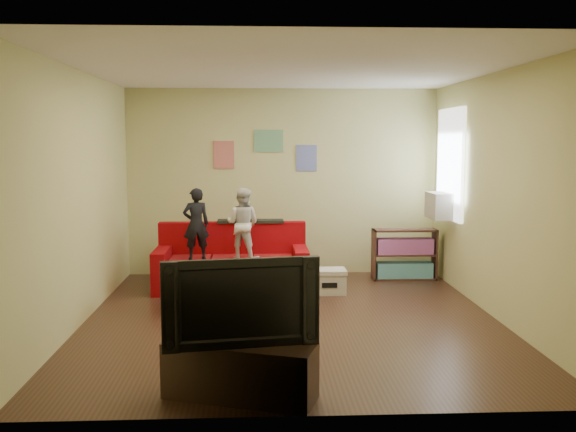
{
  "coord_description": "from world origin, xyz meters",
  "views": [
    {
      "loc": [
        -0.37,
        -6.85,
        1.95
      ],
      "look_at": [
        0.0,
        0.8,
        1.05
      ],
      "focal_mm": 40.0,
      "sensor_mm": 36.0,
      "label": 1
    }
  ],
  "objects_px": {
    "sofa": "(232,266)",
    "coffee_table": "(214,278)",
    "television": "(240,300)",
    "child_b": "(243,224)",
    "bookshelf": "(404,257)",
    "child_a": "(196,224)",
    "file_box": "(328,281)",
    "tv_stand": "(240,371)"
  },
  "relations": [
    {
      "from": "bookshelf",
      "to": "file_box",
      "type": "bearing_deg",
      "value": -146.0
    },
    {
      "from": "sofa",
      "to": "file_box",
      "type": "xyz_separation_m",
      "value": [
        1.24,
        -0.38,
        -0.14
      ]
    },
    {
      "from": "child_a",
      "to": "coffee_table",
      "type": "bearing_deg",
      "value": 92.43
    },
    {
      "from": "sofa",
      "to": "coffee_table",
      "type": "height_order",
      "value": "sofa"
    },
    {
      "from": "coffee_table",
      "to": "file_box",
      "type": "xyz_separation_m",
      "value": [
        1.41,
        0.77,
        -0.21
      ]
    },
    {
      "from": "child_b",
      "to": "coffee_table",
      "type": "distance_m",
      "value": 1.14
    },
    {
      "from": "bookshelf",
      "to": "tv_stand",
      "type": "height_order",
      "value": "bookshelf"
    },
    {
      "from": "sofa",
      "to": "tv_stand",
      "type": "bearing_deg",
      "value": -86.89
    },
    {
      "from": "sofa",
      "to": "bookshelf",
      "type": "bearing_deg",
      "value": 9.66
    },
    {
      "from": "sofa",
      "to": "child_a",
      "type": "height_order",
      "value": "child_a"
    },
    {
      "from": "sofa",
      "to": "child_a",
      "type": "distance_m",
      "value": 0.76
    },
    {
      "from": "file_box",
      "to": "tv_stand",
      "type": "bearing_deg",
      "value": -107.31
    },
    {
      "from": "coffee_table",
      "to": "file_box",
      "type": "bearing_deg",
      "value": 28.57
    },
    {
      "from": "coffee_table",
      "to": "tv_stand",
      "type": "relative_size",
      "value": 0.85
    },
    {
      "from": "child_b",
      "to": "coffee_table",
      "type": "relative_size",
      "value": 0.96
    },
    {
      "from": "sofa",
      "to": "television",
      "type": "distance_m",
      "value": 3.75
    },
    {
      "from": "child_a",
      "to": "television",
      "type": "xyz_separation_m",
      "value": [
        0.65,
        -3.55,
        -0.12
      ]
    },
    {
      "from": "television",
      "to": "child_b",
      "type": "bearing_deg",
      "value": 81.92
    },
    {
      "from": "child_b",
      "to": "file_box",
      "type": "bearing_deg",
      "value": -169.16
    },
    {
      "from": "coffee_table",
      "to": "bookshelf",
      "type": "height_order",
      "value": "bookshelf"
    },
    {
      "from": "child_a",
      "to": "television",
      "type": "bearing_deg",
      "value": 86.39
    },
    {
      "from": "sofa",
      "to": "coffee_table",
      "type": "distance_m",
      "value": 1.16
    },
    {
      "from": "child_b",
      "to": "tv_stand",
      "type": "distance_m",
      "value": 3.61
    },
    {
      "from": "sofa",
      "to": "bookshelf",
      "type": "relative_size",
      "value": 2.23
    },
    {
      "from": "child_a",
      "to": "coffee_table",
      "type": "xyz_separation_m",
      "value": [
        0.29,
        -0.97,
        -0.51
      ]
    },
    {
      "from": "coffee_table",
      "to": "television",
      "type": "distance_m",
      "value": 2.63
    },
    {
      "from": "sofa",
      "to": "television",
      "type": "height_order",
      "value": "television"
    },
    {
      "from": "child_a",
      "to": "file_box",
      "type": "bearing_deg",
      "value": 158.97
    },
    {
      "from": "coffee_table",
      "to": "bookshelf",
      "type": "distance_m",
      "value": 3.0
    },
    {
      "from": "child_b",
      "to": "file_box",
      "type": "relative_size",
      "value": 2.04
    },
    {
      "from": "television",
      "to": "bookshelf",
      "type": "bearing_deg",
      "value": 52.92
    },
    {
      "from": "sofa",
      "to": "child_a",
      "type": "xyz_separation_m",
      "value": [
        -0.45,
        -0.17,
        0.59
      ]
    },
    {
      "from": "file_box",
      "to": "child_b",
      "type": "bearing_deg",
      "value": 169.28
    },
    {
      "from": "file_box",
      "to": "television",
      "type": "distance_m",
      "value": 3.55
    },
    {
      "from": "sofa",
      "to": "file_box",
      "type": "distance_m",
      "value": 1.31
    },
    {
      "from": "sofa",
      "to": "television",
      "type": "relative_size",
      "value": 1.72
    },
    {
      "from": "child_a",
      "to": "file_box",
      "type": "height_order",
      "value": "child_a"
    },
    {
      "from": "sofa",
      "to": "child_b",
      "type": "bearing_deg",
      "value": -48.67
    },
    {
      "from": "coffee_table",
      "to": "television",
      "type": "height_order",
      "value": "television"
    },
    {
      "from": "child_a",
      "to": "child_b",
      "type": "bearing_deg",
      "value": 165.95
    },
    {
      "from": "sofa",
      "to": "bookshelf",
      "type": "height_order",
      "value": "sofa"
    },
    {
      "from": "tv_stand",
      "to": "child_a",
      "type": "bearing_deg",
      "value": 119.1
    }
  ]
}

